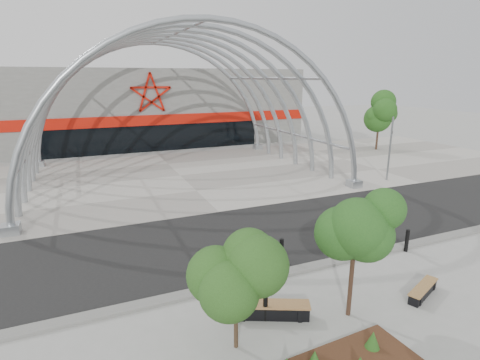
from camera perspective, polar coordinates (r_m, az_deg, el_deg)
ground at (r=14.76m, az=6.24°, el=-13.65°), size 140.00×140.00×0.00m
road at (r=17.56m, az=0.64°, el=-8.58°), size 140.00×7.00×0.02m
forecourt at (r=28.37m, az=-9.09°, el=0.65°), size 60.00×17.00×0.04m
kerb at (r=14.54m, az=6.74°, el=-13.88°), size 60.00×0.50×0.12m
arena_building at (r=45.22m, az=-14.98°, el=10.88°), size 34.00×15.24×8.00m
vault_canopy at (r=28.37m, az=-9.09°, el=0.64°), size 20.80×15.80×20.36m
signal_pole at (r=28.31m, az=21.89°, el=4.56°), size 0.35×0.62×4.53m
street_tree_0 at (r=9.78m, az=-0.66°, el=-12.06°), size 1.61×1.61×3.66m
street_tree_1 at (r=11.49m, az=17.20°, el=-7.07°), size 1.70×1.70×4.02m
bench_0 at (r=12.18m, az=4.78°, el=-19.18°), size 2.35×1.46×0.49m
bench_1 at (r=14.54m, az=26.09°, el=-14.94°), size 1.77×1.03×0.37m
bollard_0 at (r=12.80m, az=0.23°, el=-15.72°), size 0.17×0.17×1.06m
bollard_1 at (r=14.34m, az=4.16°, el=-12.01°), size 0.18×0.18×1.11m
bollard_2 at (r=11.94m, az=3.89°, el=-18.81°), size 0.14×0.14×0.88m
bollard_3 at (r=15.14m, az=6.33°, el=-10.71°), size 0.16×0.16×1.01m
bollard_4 at (r=17.46m, az=24.09°, el=-8.43°), size 0.16×0.16×0.98m
bg_tree_1 at (r=40.17m, az=20.57°, el=10.30°), size 2.70×2.70×5.91m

